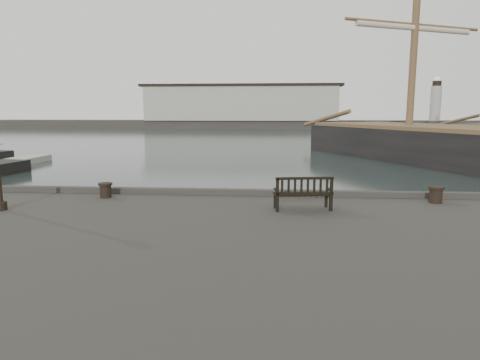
# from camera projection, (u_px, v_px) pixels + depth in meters

# --- Properties ---
(ground) EXTENTS (400.00, 400.00, 0.00)m
(ground) POSITION_uv_depth(u_px,v_px,m) (264.00, 241.00, 13.99)
(ground) COLOR #1C2726
(ground) RESTS_ON ground
(breakwater) EXTENTS (140.00, 9.50, 12.20)m
(breakwater) POSITION_uv_depth(u_px,v_px,m) (255.00, 111.00, 104.20)
(breakwater) COLOR #383530
(breakwater) RESTS_ON ground
(bench) EXTENTS (1.62, 0.77, 0.89)m
(bench) POSITION_uv_depth(u_px,v_px,m) (303.00, 199.00, 11.57)
(bench) COLOR black
(bench) RESTS_ON quay
(bollard_left) EXTENTS (0.55, 0.55, 0.45)m
(bollard_left) POSITION_uv_depth(u_px,v_px,m) (106.00, 190.00, 13.23)
(bollard_left) COLOR black
(bollard_left) RESTS_ON quay
(bollard_right) EXTENTS (0.52, 0.52, 0.48)m
(bollard_right) POSITION_uv_depth(u_px,v_px,m) (436.00, 195.00, 12.46)
(bollard_right) COLOR black
(bollard_right) RESTS_ON quay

